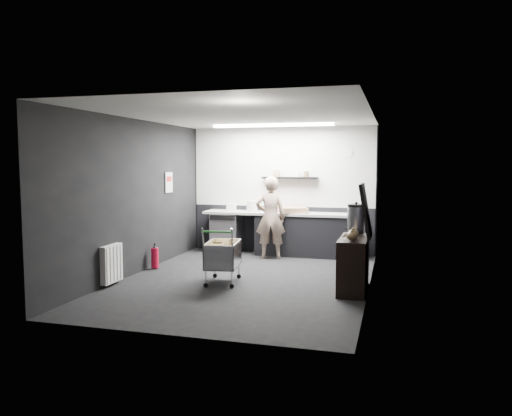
# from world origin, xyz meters

# --- Properties ---
(floor) EXTENTS (5.50, 5.50, 0.00)m
(floor) POSITION_xyz_m (0.00, 0.00, 0.00)
(floor) COLOR black
(floor) RESTS_ON ground
(ceiling) EXTENTS (5.50, 5.50, 0.00)m
(ceiling) POSITION_xyz_m (0.00, 0.00, 2.70)
(ceiling) COLOR silver
(ceiling) RESTS_ON wall_back
(wall_back) EXTENTS (5.50, 0.00, 5.50)m
(wall_back) POSITION_xyz_m (0.00, 2.75, 1.35)
(wall_back) COLOR black
(wall_back) RESTS_ON floor
(wall_front) EXTENTS (5.50, 0.00, 5.50)m
(wall_front) POSITION_xyz_m (0.00, -2.75, 1.35)
(wall_front) COLOR black
(wall_front) RESTS_ON floor
(wall_left) EXTENTS (0.00, 5.50, 5.50)m
(wall_left) POSITION_xyz_m (-2.00, 0.00, 1.35)
(wall_left) COLOR black
(wall_left) RESTS_ON floor
(wall_right) EXTENTS (0.00, 5.50, 5.50)m
(wall_right) POSITION_xyz_m (2.00, 0.00, 1.35)
(wall_right) COLOR black
(wall_right) RESTS_ON floor
(kitchen_wall_panel) EXTENTS (3.95, 0.02, 1.70)m
(kitchen_wall_panel) POSITION_xyz_m (0.00, 2.73, 1.85)
(kitchen_wall_panel) COLOR silver
(kitchen_wall_panel) RESTS_ON wall_back
(dado_panel) EXTENTS (3.95, 0.02, 1.00)m
(dado_panel) POSITION_xyz_m (0.00, 2.73, 0.50)
(dado_panel) COLOR black
(dado_panel) RESTS_ON wall_back
(floating_shelf) EXTENTS (1.20, 0.22, 0.04)m
(floating_shelf) POSITION_xyz_m (0.20, 2.62, 1.62)
(floating_shelf) COLOR black
(floating_shelf) RESTS_ON wall_back
(wall_clock) EXTENTS (0.20, 0.03, 0.20)m
(wall_clock) POSITION_xyz_m (1.40, 2.72, 2.15)
(wall_clock) COLOR white
(wall_clock) RESTS_ON wall_back
(poster) EXTENTS (0.02, 0.30, 0.40)m
(poster) POSITION_xyz_m (-1.98, 1.30, 1.55)
(poster) COLOR silver
(poster) RESTS_ON wall_left
(poster_red_band) EXTENTS (0.02, 0.22, 0.10)m
(poster_red_band) POSITION_xyz_m (-1.98, 1.30, 1.62)
(poster_red_band) COLOR red
(poster_red_band) RESTS_ON poster
(radiator) EXTENTS (0.10, 0.50, 0.60)m
(radiator) POSITION_xyz_m (-1.94, -0.90, 0.35)
(radiator) COLOR white
(radiator) RESTS_ON wall_left
(ceiling_strip) EXTENTS (2.40, 0.20, 0.04)m
(ceiling_strip) POSITION_xyz_m (0.00, 1.85, 2.67)
(ceiling_strip) COLOR white
(ceiling_strip) RESTS_ON ceiling
(prep_counter) EXTENTS (3.20, 0.61, 0.90)m
(prep_counter) POSITION_xyz_m (0.14, 2.42, 0.46)
(prep_counter) COLOR black
(prep_counter) RESTS_ON floor
(person) EXTENTS (0.68, 0.52, 1.67)m
(person) POSITION_xyz_m (-0.06, 1.97, 0.83)
(person) COLOR beige
(person) RESTS_ON floor
(shopping_cart) EXTENTS (0.60, 0.89, 0.91)m
(shopping_cart) POSITION_xyz_m (-0.30, -0.26, 0.43)
(shopping_cart) COLOR silver
(shopping_cart) RESTS_ON floor
(sideboard) EXTENTS (0.46, 1.09, 1.63)m
(sideboard) POSITION_xyz_m (1.79, -0.17, 0.52)
(sideboard) COLOR black
(sideboard) RESTS_ON floor
(fire_extinguisher) EXTENTS (0.14, 0.14, 0.45)m
(fire_extinguisher) POSITION_xyz_m (-1.85, 0.40, 0.22)
(fire_extinguisher) COLOR red
(fire_extinguisher) RESTS_ON floor
(cardboard_box) EXTENTS (0.70, 0.63, 0.11)m
(cardboard_box) POSITION_xyz_m (0.32, 2.37, 0.96)
(cardboard_box) COLOR #9F7555
(cardboard_box) RESTS_ON prep_counter
(pink_tub) EXTENTS (0.23, 0.23, 0.23)m
(pink_tub) POSITION_xyz_m (-0.58, 2.42, 1.01)
(pink_tub) COLOR silver
(pink_tub) RESTS_ON prep_counter
(white_container) EXTENTS (0.20, 0.16, 0.16)m
(white_container) POSITION_xyz_m (-1.03, 2.37, 0.98)
(white_container) COLOR white
(white_container) RESTS_ON prep_counter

